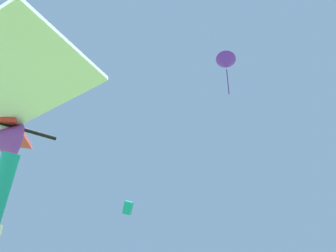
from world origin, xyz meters
The scene contains 2 objects.
distant_kite_purple_mid_right centered at (-4.34, 16.35, 15.22)m, with size 1.88×2.01×3.10m.
distant_kite_teal_high_left centered at (-9.90, 14.20, 6.29)m, with size 0.76×0.70×0.85m.
Camera 1 is at (1.94, -0.80, 1.19)m, focal length 37.83 mm.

